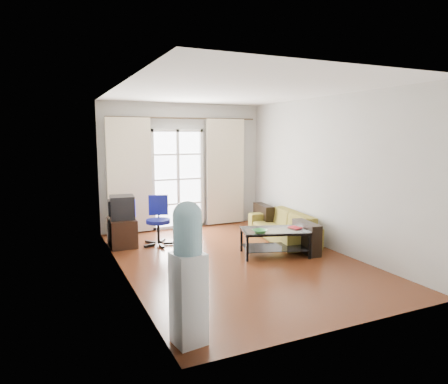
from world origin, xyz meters
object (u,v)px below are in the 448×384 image
object	(u,v)px
tv_stand	(122,232)
task_chair	(158,230)
coffee_table	(274,239)
crt_tv	(121,207)
water_cooler	(188,270)
sofa	(282,226)

from	to	relation	value
tv_stand	task_chair	bearing A→B (deg)	-18.31
coffee_table	crt_tv	bearing A→B (deg)	143.09
coffee_table	water_cooler	world-z (taller)	water_cooler
coffee_table	tv_stand	size ratio (longest dim) A/B	1.80
sofa	coffee_table	size ratio (longest dim) A/B	1.55
task_chair	water_cooler	bearing A→B (deg)	-82.93
tv_stand	crt_tv	size ratio (longest dim) A/B	1.36
crt_tv	water_cooler	xyz separation A→B (m)	(-0.05, -3.82, 0.02)
sofa	task_chair	distance (m)	2.40
task_chair	crt_tv	bearing A→B (deg)	177.87
sofa	crt_tv	bearing A→B (deg)	-99.36
sofa	water_cooler	size ratio (longest dim) A/B	1.36
task_chair	tv_stand	bearing A→B (deg)	178.43
crt_tv	water_cooler	bearing A→B (deg)	-84.57
water_cooler	task_chair	bearing A→B (deg)	70.80
coffee_table	water_cooler	distance (m)	3.17
crt_tv	task_chair	distance (m)	0.80
sofa	water_cooler	distance (m)	4.25
coffee_table	task_chair	xyz separation A→B (m)	(-1.61, 1.46, -0.02)
crt_tv	task_chair	size ratio (longest dim) A/B	0.56
crt_tv	task_chair	bearing A→B (deg)	-13.66
sofa	coffee_table	world-z (taller)	sofa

